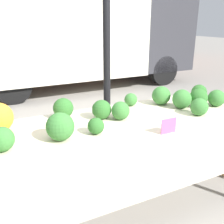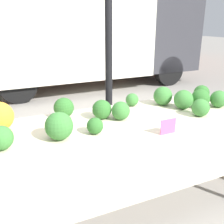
% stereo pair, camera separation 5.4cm
% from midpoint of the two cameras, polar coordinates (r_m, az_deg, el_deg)
% --- Properties ---
extents(ground_plane, '(40.00, 40.00, 0.00)m').
position_cam_midpoint_polar(ground_plane, '(2.48, -0.66, -20.77)').
color(ground_plane, gray).
extents(tent_pole, '(0.07, 0.07, 2.57)m').
position_cam_midpoint_polar(tent_pole, '(2.60, -1.76, 12.41)').
color(tent_pole, black).
rests_on(tent_pole, ground_plane).
extents(parked_truck, '(5.47, 2.16, 2.83)m').
position_cam_midpoint_polar(parked_truck, '(6.67, -8.46, 18.30)').
color(parked_truck, silver).
rests_on(parked_truck, ground_plane).
extents(market_table, '(2.31, 0.77, 0.85)m').
position_cam_midpoint_polar(market_table, '(2.03, 0.07, -5.52)').
color(market_table, beige).
rests_on(market_table, ground_plane).
extents(broccoli_head_0, '(0.12, 0.12, 0.12)m').
position_cam_midpoint_polar(broccoli_head_0, '(1.81, -4.38, -3.06)').
color(broccoli_head_0, '#2D6628').
rests_on(broccoli_head_0, market_table).
extents(broccoli_head_1, '(0.17, 0.17, 0.17)m').
position_cam_midpoint_polar(broccoli_head_1, '(2.40, 14.35, 2.76)').
color(broccoli_head_1, '#387533').
rests_on(broccoli_head_1, market_table).
extents(broccoli_head_2, '(0.15, 0.15, 0.15)m').
position_cam_midpoint_polar(broccoli_head_2, '(2.08, -3.01, 0.54)').
color(broccoli_head_2, '#2D6628').
rests_on(broccoli_head_2, market_table).
extents(broccoli_head_3, '(0.12, 0.12, 0.12)m').
position_cam_midpoint_polar(broccoli_head_3, '(2.40, 3.48, 2.71)').
color(broccoli_head_3, '#387533').
rests_on(broccoli_head_3, market_table).
extents(broccoli_head_4, '(0.19, 0.19, 0.19)m').
position_cam_midpoint_polar(broccoli_head_4, '(1.74, -12.09, -3.13)').
color(broccoli_head_4, '#387533').
rests_on(broccoli_head_4, market_table).
extents(broccoli_head_5, '(0.17, 0.17, 0.17)m').
position_cam_midpoint_polar(broccoli_head_5, '(2.49, 17.72, 2.96)').
color(broccoli_head_5, '#2D6628').
rests_on(broccoli_head_5, market_table).
extents(broccoli_head_6, '(0.15, 0.15, 0.15)m').
position_cam_midpoint_polar(broccoli_head_6, '(2.56, 21.25, 2.83)').
color(broccoli_head_6, '#387533').
rests_on(broccoli_head_6, market_table).
extents(broccoli_head_7, '(0.14, 0.14, 0.14)m').
position_cam_midpoint_polar(broccoli_head_7, '(2.26, 17.82, 1.06)').
color(broccoli_head_7, '#387533').
rests_on(broccoli_head_7, market_table).
extents(broccoli_head_8, '(0.15, 0.15, 0.15)m').
position_cam_midpoint_polar(broccoli_head_8, '(2.72, 17.89, 4.12)').
color(broccoli_head_8, '#2D6628').
rests_on(broccoli_head_8, market_table).
extents(broccoli_head_9, '(0.16, 0.16, 0.16)m').
position_cam_midpoint_polar(broccoli_head_9, '(2.13, -11.27, 0.83)').
color(broccoli_head_9, '#2D6628').
rests_on(broccoli_head_9, market_table).
extents(broccoli_head_10, '(0.17, 0.17, 0.17)m').
position_cam_midpoint_polar(broccoli_head_10, '(2.47, 10.05, 3.55)').
color(broccoli_head_10, '#387533').
rests_on(broccoli_head_10, market_table).
extents(broccoli_head_11, '(0.15, 0.15, 0.15)m').
position_cam_midpoint_polar(broccoli_head_11, '(2.06, 1.13, 0.29)').
color(broccoli_head_11, '#387533').
rests_on(broccoli_head_11, market_table).
extents(broccoli_head_12, '(0.15, 0.15, 0.15)m').
position_cam_midpoint_polar(broccoli_head_12, '(1.71, -23.71, -5.45)').
color(broccoli_head_12, '#387533').
rests_on(broccoli_head_12, market_table).
extents(price_sign, '(0.12, 0.01, 0.11)m').
position_cam_midpoint_polar(price_sign, '(1.85, 11.43, -3.00)').
color(price_sign, '#F45B9E').
rests_on(price_sign, market_table).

